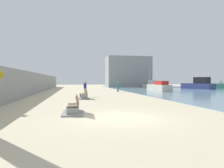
# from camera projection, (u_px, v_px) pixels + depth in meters

# --- Properties ---
(ground_plane) EXTENTS (120.00, 120.00, 0.00)m
(ground_plane) POSITION_uv_depth(u_px,v_px,m) (91.00, 94.00, 27.50)
(ground_plane) COLOR beige
(seawall) EXTENTS (0.80, 64.00, 2.79)m
(seawall) POSITION_uv_depth(u_px,v_px,m) (31.00, 83.00, 26.12)
(seawall) COLOR gray
(seawall) RESTS_ON ground
(bench_near) EXTENTS (1.17, 2.14, 0.98)m
(bench_near) POSITION_uv_depth(u_px,v_px,m) (74.00, 109.00, 10.98)
(bench_near) COLOR gray
(bench_near) RESTS_ON ground
(bench_far) EXTENTS (1.24, 2.17, 0.98)m
(bench_far) POSITION_uv_depth(u_px,v_px,m) (84.00, 96.00, 19.90)
(bench_far) COLOR gray
(bench_far) RESTS_ON ground
(person_walking) EXTENTS (0.46, 0.33, 1.65)m
(person_walking) POSITION_uv_depth(u_px,v_px,m) (118.00, 86.00, 31.63)
(person_walking) COLOR teal
(person_walking) RESTS_ON ground
(person_standing) EXTENTS (0.31, 0.47, 1.73)m
(person_standing) POSITION_uv_depth(u_px,v_px,m) (85.00, 87.00, 22.55)
(person_standing) COLOR gold
(person_standing) RESTS_ON ground
(boat_mid_bay) EXTENTS (4.33, 6.22, 7.95)m
(boat_mid_bay) POSITION_uv_depth(u_px,v_px,m) (212.00, 85.00, 45.68)
(boat_mid_bay) COLOR #337060
(boat_mid_bay) RESTS_ON water_bay
(boat_far_left) EXTENTS (1.94, 6.18, 1.67)m
(boat_far_left) POSITION_uv_depth(u_px,v_px,m) (159.00, 87.00, 33.68)
(boat_far_left) COLOR beige
(boat_far_left) RESTS_ON water_bay
(boat_far_right) EXTENTS (4.47, 6.92, 2.40)m
(boat_far_right) POSITION_uv_depth(u_px,v_px,m) (198.00, 85.00, 41.65)
(boat_far_right) COLOR navy
(boat_far_right) RESTS_ON water_bay
(boat_distant) EXTENTS (3.23, 4.45, 5.22)m
(boat_distant) POSITION_uv_depth(u_px,v_px,m) (151.00, 84.00, 52.11)
(boat_distant) COLOR beige
(boat_distant) RESTS_ON water_bay
(harbor_building) EXTENTS (12.00, 6.00, 8.30)m
(harbor_building) POSITION_uv_depth(u_px,v_px,m) (128.00, 72.00, 57.25)
(harbor_building) COLOR gray
(harbor_building) RESTS_ON ground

